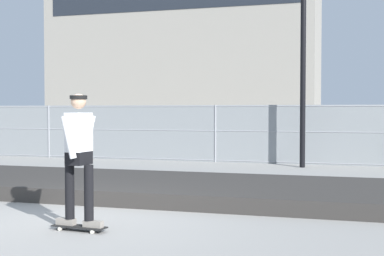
% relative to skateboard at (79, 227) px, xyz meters
% --- Properties ---
extents(ground_plane, '(120.00, 120.00, 0.00)m').
position_rel_skateboard_xyz_m(ground_plane, '(-0.40, 0.45, -0.06)').
color(ground_plane, gray).
extents(gravel_berm, '(10.86, 3.19, 0.28)m').
position_rel_skateboard_xyz_m(gravel_berm, '(-0.40, 3.30, 0.08)').
color(gravel_berm, '#33302D').
rests_on(gravel_berm, ground_plane).
extents(skateboard, '(0.81, 0.26, 0.07)m').
position_rel_skateboard_xyz_m(skateboard, '(0.00, 0.00, 0.00)').
color(skateboard, black).
rests_on(skateboard, ground_plane).
extents(skater, '(0.73, 0.60, 1.84)m').
position_rel_skateboard_xyz_m(skater, '(0.00, 0.00, 1.07)').
color(skater, gray).
rests_on(skater, skateboard).
extents(chain_fence, '(24.43, 0.06, 1.85)m').
position_rel_skateboard_xyz_m(chain_fence, '(-0.40, 9.86, 0.88)').
color(chain_fence, gray).
rests_on(chain_fence, ground_plane).
extents(street_lamp, '(0.44, 0.44, 7.56)m').
position_rel_skateboard_xyz_m(street_lamp, '(2.42, 9.07, 4.58)').
color(street_lamp, black).
rests_on(street_lamp, ground_plane).
extents(parked_car_near, '(4.41, 1.97, 1.66)m').
position_rel_skateboard_xyz_m(parked_car_near, '(-3.76, 13.07, 0.78)').
color(parked_car_near, silver).
rests_on(parked_car_near, ground_plane).
extents(library_building, '(24.22, 14.90, 18.53)m').
position_rel_skateboard_xyz_m(library_building, '(-10.61, 43.16, 9.21)').
color(library_building, gray).
rests_on(library_building, ground_plane).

